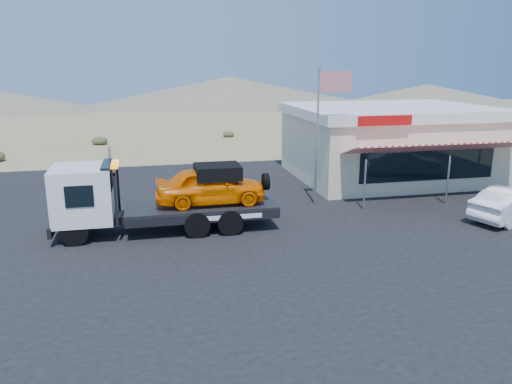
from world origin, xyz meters
TOP-DOWN VIEW (x-y plane):
  - ground at (0.00, 0.00)m, footprint 120.00×120.00m
  - asphalt_lot at (2.00, 3.00)m, footprint 32.00×24.00m
  - tow_truck at (-2.17, 2.36)m, footprint 8.11×2.40m
  - jerky_store at (10.50, 8.97)m, footprint 10.40×9.97m
  - flagpole at (4.93, 4.50)m, footprint 1.55×0.10m
  - distant_hills at (-9.77, 55.14)m, footprint 126.00×48.00m

SIDE VIEW (x-z plane):
  - ground at x=0.00m, z-range 0.00..0.00m
  - asphalt_lot at x=2.00m, z-range 0.00..0.02m
  - tow_truck at x=-2.17m, z-range 0.11..2.82m
  - distant_hills at x=-9.77m, z-range -0.21..3.99m
  - jerky_store at x=10.50m, z-range 0.04..3.94m
  - flagpole at x=4.93m, z-range 0.76..6.76m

